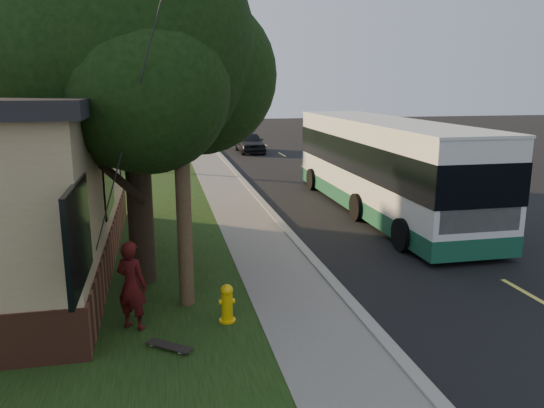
% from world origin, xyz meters
% --- Properties ---
extents(ground, '(120.00, 120.00, 0.00)m').
position_xyz_m(ground, '(0.00, 0.00, 0.00)').
color(ground, black).
rests_on(ground, ground).
extents(road, '(8.00, 80.00, 0.01)m').
position_xyz_m(road, '(4.00, 10.00, 0.01)').
color(road, black).
rests_on(road, ground).
extents(curb, '(0.25, 80.00, 0.12)m').
position_xyz_m(curb, '(0.00, 10.00, 0.06)').
color(curb, gray).
rests_on(curb, ground).
extents(sidewalk, '(2.00, 80.00, 0.08)m').
position_xyz_m(sidewalk, '(-1.00, 10.00, 0.04)').
color(sidewalk, slate).
rests_on(sidewalk, ground).
extents(grass_verge, '(5.00, 80.00, 0.07)m').
position_xyz_m(grass_verge, '(-4.50, 10.00, 0.04)').
color(grass_verge, black).
rests_on(grass_verge, ground).
extents(fire_hydrant, '(0.32, 0.32, 0.74)m').
position_xyz_m(fire_hydrant, '(-2.60, 0.00, 0.43)').
color(fire_hydrant, '#E9B50C').
rests_on(fire_hydrant, grass_verge).
extents(utility_pole, '(2.86, 3.21, 9.07)m').
position_xyz_m(utility_pole, '(-3.31, 0.99, 4.63)').
color(utility_pole, '#473321').
rests_on(utility_pole, ground).
extents(leafy_tree, '(6.30, 6.00, 7.80)m').
position_xyz_m(leafy_tree, '(-4.17, 2.65, 5.17)').
color(leafy_tree, black).
rests_on(leafy_tree, grass_verge).
extents(bare_tree_near, '(1.38, 1.21, 4.31)m').
position_xyz_m(bare_tree_near, '(-3.50, 18.00, 2.15)').
color(bare_tree_near, black).
rests_on(bare_tree_near, grass_verge).
extents(bare_tree_far, '(1.38, 1.21, 4.03)m').
position_xyz_m(bare_tree_far, '(-3.00, 30.00, 2.00)').
color(bare_tree_far, black).
rests_on(bare_tree_far, grass_verge).
extents(traffic_signal, '(0.18, 0.22, 5.50)m').
position_xyz_m(traffic_signal, '(0.50, 34.00, 3.16)').
color(traffic_signal, '#2D2D30').
rests_on(traffic_signal, ground).
extents(transit_bus, '(2.79, 12.07, 3.27)m').
position_xyz_m(transit_bus, '(3.91, 7.93, 1.74)').
color(transit_bus, silver).
rests_on(transit_bus, ground).
extents(skateboarder, '(0.73, 0.67, 1.67)m').
position_xyz_m(skateboarder, '(-4.32, 0.08, 0.91)').
color(skateboarder, '#450D0E').
rests_on(skateboarder, grass_verge).
extents(skateboard_main, '(0.34, 0.83, 0.08)m').
position_xyz_m(skateboard_main, '(-4.12, 3.16, 0.13)').
color(skateboard_main, black).
rests_on(skateboard_main, grass_verge).
extents(skateboard_spare, '(0.80, 0.69, 0.08)m').
position_xyz_m(skateboard_spare, '(-3.70, -0.89, 0.13)').
color(skateboard_spare, black).
rests_on(skateboard_spare, grass_verge).
extents(distant_car, '(1.65, 4.07, 1.38)m').
position_xyz_m(distant_car, '(2.16, 25.57, 0.69)').
color(distant_car, black).
rests_on(distant_car, ground).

